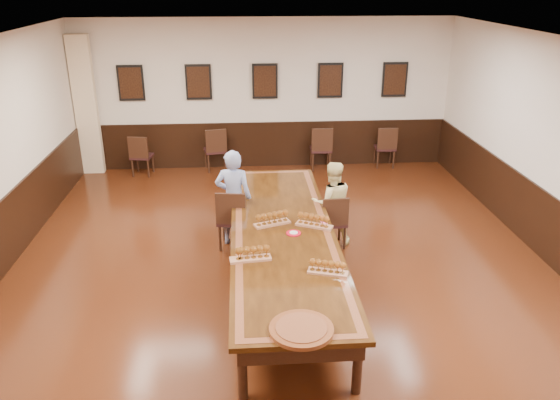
{
  "coord_description": "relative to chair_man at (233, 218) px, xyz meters",
  "views": [
    {
      "loc": [
        -0.52,
        -6.69,
        3.97
      ],
      "look_at": [
        0.0,
        0.5,
        1.0
      ],
      "focal_mm": 35.0,
      "sensor_mm": 36.0,
      "label": 1
    }
  ],
  "objects": [
    {
      "name": "person_man",
      "position": [
        0.01,
        0.1,
        0.29
      ],
      "size": [
        0.62,
        0.45,
        1.55
      ],
      "primitive_type": "imported",
      "rotation": [
        0.0,
        0.0,
        3.0
      ],
      "color": "#475EB3",
      "rests_on": "floor"
    },
    {
      "name": "curtain",
      "position": [
        -3.06,
        3.75,
        0.96
      ],
      "size": [
        0.45,
        0.18,
        2.9
      ],
      "primitive_type": "cube",
      "color": "beige",
      "rests_on": "floor"
    },
    {
      "name": "chair_woman",
      "position": [
        1.55,
        -0.08,
        -0.05
      ],
      "size": [
        0.44,
        0.47,
        0.87
      ],
      "primitive_type": null,
      "rotation": [
        0.0,
        0.0,
        3.22
      ],
      "color": "black",
      "rests_on": "floor"
    },
    {
      "name": "wainscoting",
      "position": [
        0.69,
        -1.07,
        0.01
      ],
      "size": [
        8.0,
        10.0,
        1.0
      ],
      "color": "black",
      "rests_on": "floor"
    },
    {
      "name": "red_plate_grp",
      "position": [
        0.83,
        -1.18,
        0.27
      ],
      "size": [
        0.2,
        0.2,
        0.03
      ],
      "color": "red",
      "rests_on": "conference_table"
    },
    {
      "name": "ceiling",
      "position": [
        0.69,
        -1.07,
        2.72
      ],
      "size": [
        8.0,
        10.0,
        0.02
      ],
      "primitive_type": "cube",
      "color": "white",
      "rests_on": "floor"
    },
    {
      "name": "floor",
      "position": [
        0.69,
        -1.07,
        -0.5
      ],
      "size": [
        8.0,
        10.0,
        0.02
      ],
      "primitive_type": "cube",
      "color": "black",
      "rests_on": "ground"
    },
    {
      "name": "conference_table",
      "position": [
        0.69,
        -1.07,
        0.12
      ],
      "size": [
        1.4,
        5.0,
        0.76
      ],
      "color": "black",
      "rests_on": "floor"
    },
    {
      "name": "carved_platter",
      "position": [
        0.7,
        -3.35,
        0.29
      ],
      "size": [
        0.79,
        0.79,
        0.05
      ],
      "color": "#5A2712",
      "rests_on": "conference_table"
    },
    {
      "name": "wall_back",
      "position": [
        0.69,
        3.94,
        1.11
      ],
      "size": [
        8.0,
        0.02,
        3.2
      ],
      "primitive_type": "cube",
      "color": "beige",
      "rests_on": "floor"
    },
    {
      "name": "spare_chair_c",
      "position": [
        1.89,
        3.62,
        -0.0
      ],
      "size": [
        0.47,
        0.51,
        0.97
      ],
      "primitive_type": null,
      "rotation": [
        0.0,
        0.0,
        3.11
      ],
      "color": "black",
      "rests_on": "floor"
    },
    {
      "name": "person_woman",
      "position": [
        1.54,
        0.01,
        0.19
      ],
      "size": [
        0.71,
        0.58,
        1.36
      ],
      "primitive_type": "imported",
      "rotation": [
        0.0,
        0.0,
        3.22
      ],
      "color": "#F5E099",
      "rests_on": "floor"
    },
    {
      "name": "flight_a",
      "position": [
        0.56,
        -0.86,
        0.35
      ],
      "size": [
        0.54,
        0.33,
        0.19
      ],
      "color": "#9E6142",
      "rests_on": "conference_table"
    },
    {
      "name": "posters",
      "position": [
        0.69,
        3.87,
        1.41
      ],
      "size": [
        6.14,
        0.04,
        0.74
      ],
      "color": "black",
      "rests_on": "wall_back"
    },
    {
      "name": "chair_man",
      "position": [
        0.0,
        0.0,
        0.0
      ],
      "size": [
        0.52,
        0.56,
        0.97
      ],
      "primitive_type": null,
      "rotation": [
        0.0,
        0.0,
        3.0
      ],
      "color": "black",
      "rests_on": "floor"
    },
    {
      "name": "flight_c",
      "position": [
        0.24,
        -1.87,
        0.35
      ],
      "size": [
        0.52,
        0.21,
        0.19
      ],
      "color": "#9E6142",
      "rests_on": "conference_table"
    },
    {
      "name": "flight_b",
      "position": [
        1.13,
        -0.97,
        0.35
      ],
      "size": [
        0.53,
        0.37,
        0.19
      ],
      "color": "#9E6142",
      "rests_on": "conference_table"
    },
    {
      "name": "spare_chair_b",
      "position": [
        -0.42,
        3.72,
        -0.01
      ],
      "size": [
        0.54,
        0.57,
        0.96
      ],
      "primitive_type": null,
      "rotation": [
        0.0,
        0.0,
        3.35
      ],
      "color": "black",
      "rests_on": "floor"
    },
    {
      "name": "pink_phone",
      "position": [
        1.29,
        -0.87,
        0.27
      ],
      "size": [
        0.09,
        0.16,
        0.01
      ],
      "primitive_type": "cube",
      "rotation": [
        0.0,
        0.0,
        0.11
      ],
      "color": "#ED4F87",
      "rests_on": "conference_table"
    },
    {
      "name": "flight_d",
      "position": [
        1.13,
        -2.26,
        0.35
      ],
      "size": [
        0.49,
        0.28,
        0.18
      ],
      "color": "#9E6142",
      "rests_on": "conference_table"
    },
    {
      "name": "spare_chair_d",
      "position": [
        3.34,
        3.7,
        -0.02
      ],
      "size": [
        0.45,
        0.49,
        0.92
      ],
      "primitive_type": null,
      "rotation": [
        0.0,
        0.0,
        3.09
      ],
      "color": "black",
      "rests_on": "floor"
    },
    {
      "name": "spare_chair_a",
      "position": [
        -1.97,
        3.5,
        -0.04
      ],
      "size": [
        0.48,
        0.51,
        0.89
      ],
      "primitive_type": null,
      "rotation": [
        0.0,
        0.0,
        2.99
      ],
      "color": "black",
      "rests_on": "floor"
    }
  ]
}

